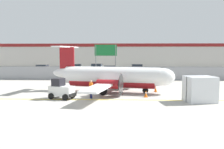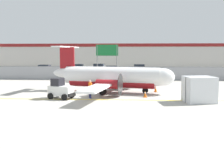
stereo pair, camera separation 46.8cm
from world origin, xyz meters
name	(u,v)px [view 2 (the right image)]	position (x,y,z in m)	size (l,w,h in m)	color
ground_plane	(103,100)	(0.00, 2.00, 0.00)	(140.00, 140.00, 0.01)	#ADA89E
perimeter_fence	(112,73)	(0.00, 18.00, 1.12)	(98.00, 0.10, 2.10)	gray
parking_lot_strip	(115,73)	(0.00, 29.50, 0.06)	(98.00, 17.00, 0.12)	#38383A
background_building	(118,56)	(0.00, 47.99, 3.26)	(91.00, 8.10, 6.50)	beige
commuter_airplane	(114,77)	(0.77, 6.39, 1.60)	(13.46, 15.98, 4.92)	white
baggage_tug	(61,89)	(-3.92, 2.36, 0.86)	(2.56, 1.99, 1.88)	silver
ground_crew_worker	(90,88)	(-1.23, 2.71, 0.95)	(0.46, 0.53, 1.70)	#191E4C
cargo_container	(199,89)	(8.34, 1.38, 1.10)	(2.69, 2.36, 2.20)	silver
traffic_cone_near_left	(156,89)	(5.29, 6.71, 0.31)	(0.36, 0.36, 0.64)	orange
traffic_cone_near_right	(145,94)	(3.93, 3.45, 0.31)	(0.36, 0.36, 0.64)	orange
parked_car_0	(45,68)	(-14.73, 30.88, 0.89)	(4.35, 2.33, 1.58)	red
parked_car_1	(78,68)	(-8.52, 34.06, 0.89)	(4.26, 2.12, 1.58)	#19662D
parked_car_2	(99,67)	(-3.88, 35.68, 0.89)	(4.38, 2.41, 1.58)	silver
parked_car_3	(112,70)	(-0.57, 27.88, 0.89)	(4.34, 2.30, 1.58)	gray
parked_car_4	(139,68)	(4.80, 33.69, 0.89)	(4.26, 2.13, 1.58)	#19662D
parked_car_5	(166,72)	(9.14, 23.63, 0.89)	(4.23, 2.07, 1.58)	silver
parked_car_6	(195,71)	(14.43, 24.98, 0.89)	(4.31, 2.23, 1.58)	navy
highway_sign	(107,53)	(-0.98, 20.33, 4.14)	(3.60, 0.14, 5.50)	slate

